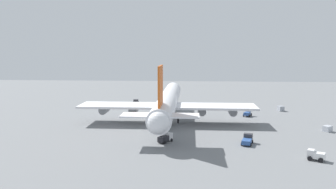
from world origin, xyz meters
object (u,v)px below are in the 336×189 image
object	(u,v)px
cargo_airplane	(168,102)
cargo_container_aft	(327,129)
baggage_tug	(136,101)
safety_cone_nose	(174,105)
maintenance_van	(248,113)
fuel_truck	(316,155)
pushback_tractor	(247,140)
cargo_container_fore	(281,109)
cargo_loader	(166,138)

from	to	relation	value
cargo_airplane	cargo_container_aft	world-z (taller)	cargo_airplane
baggage_tug	safety_cone_nose	world-z (taller)	baggage_tug
cargo_airplane	safety_cone_nose	world-z (taller)	cargo_airplane
maintenance_van	fuel_truck	world-z (taller)	maintenance_van
pushback_tractor	safety_cone_nose	bearing A→B (deg)	20.16
baggage_tug	fuel_truck	distance (m)	91.35
cargo_container_fore	safety_cone_nose	size ratio (longest dim) A/B	4.62
fuel_truck	safety_cone_nose	xyz separation A→B (m)	(72.04, 34.88, -0.90)
cargo_airplane	pushback_tractor	bearing A→B (deg)	-139.83
cargo_airplane	cargo_container_aft	bearing A→B (deg)	-103.14
maintenance_van	cargo_container_fore	distance (m)	18.99
baggage_tug	maintenance_van	distance (m)	52.08
fuel_truck	cargo_container_fore	xyz separation A→B (m)	(61.31, -7.95, -0.23)
safety_cone_nose	baggage_tug	bearing A→B (deg)	80.89
fuel_truck	cargo_container_aft	bearing A→B (deg)	-25.38
maintenance_van	cargo_container_aft	size ratio (longest dim) A/B	1.34
cargo_airplane	cargo_loader	bearing A→B (deg)	-177.34
baggage_tug	safety_cone_nose	xyz separation A→B (m)	(-2.81, -17.49, -0.86)
cargo_loader	cargo_container_aft	xyz separation A→B (m)	(14.95, -47.33, -0.28)
cargo_container_fore	fuel_truck	bearing A→B (deg)	172.61
cargo_loader	fuel_truck	xyz separation A→B (m)	(-12.67, -34.23, 0.06)
cargo_container_fore	cargo_loader	bearing A→B (deg)	139.07
cargo_airplane	cargo_container_fore	world-z (taller)	cargo_airplane
cargo_loader	safety_cone_nose	size ratio (longest dim) A/B	8.03
safety_cone_nose	maintenance_van	bearing A→B (deg)	-128.89
baggage_tug	fuel_truck	world-z (taller)	fuel_truck
cargo_container_aft	baggage_tug	bearing A→B (deg)	54.19
cargo_container_aft	pushback_tractor	bearing A→B (deg)	120.47
baggage_tug	maintenance_van	xyz separation A→B (m)	(-25.38, -45.47, 0.03)
pushback_tractor	cargo_container_aft	xyz separation A→B (m)	(15.32, -26.05, -0.26)
cargo_airplane	fuel_truck	world-z (taller)	cargo_airplane
baggage_tug	fuel_truck	size ratio (longest dim) A/B	1.06
cargo_airplane	baggage_tug	xyz separation A→B (m)	(35.90, 16.92, -5.48)
fuel_truck	pushback_tractor	bearing A→B (deg)	46.48
fuel_truck	safety_cone_nose	world-z (taller)	fuel_truck
maintenance_van	cargo_container_fore	world-z (taller)	maintenance_van
cargo_container_aft	safety_cone_nose	distance (m)	65.39
cargo_container_fore	cargo_container_aft	size ratio (longest dim) A/B	0.90
maintenance_van	cargo_container_aft	bearing A→B (deg)	-137.54
cargo_airplane	fuel_truck	bearing A→B (deg)	-137.69
cargo_airplane	cargo_container_fore	distance (m)	49.15
fuel_truck	cargo_container_fore	size ratio (longest dim) A/B	1.42
pushback_tractor	cargo_airplane	bearing A→B (deg)	40.17
fuel_truck	safety_cone_nose	size ratio (longest dim) A/B	6.57
fuel_truck	cargo_container_fore	bearing A→B (deg)	-7.39
baggage_tug	safety_cone_nose	size ratio (longest dim) A/B	6.98
cargo_loader	maintenance_van	size ratio (longest dim) A/B	1.17
cargo_loader	cargo_airplane	bearing A→B (deg)	2.66
cargo_loader	cargo_container_aft	bearing A→B (deg)	-72.47
pushback_tractor	fuel_truck	world-z (taller)	pushback_tractor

